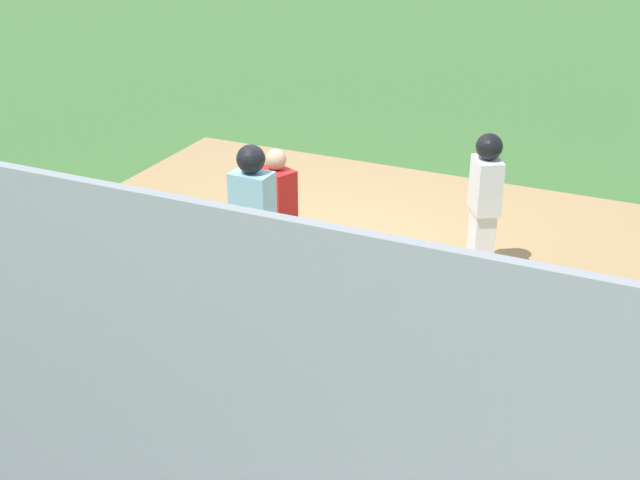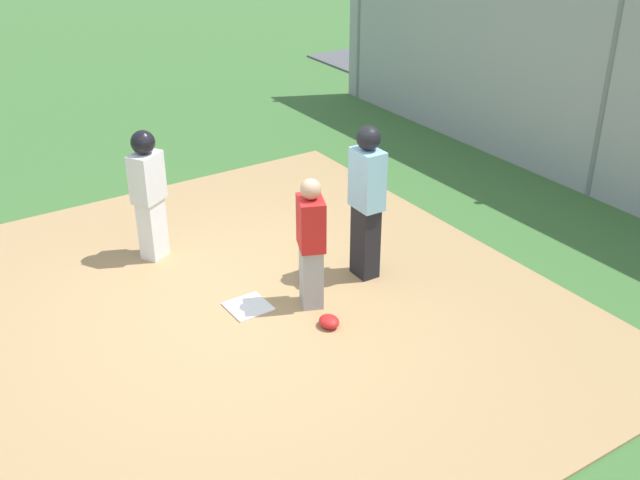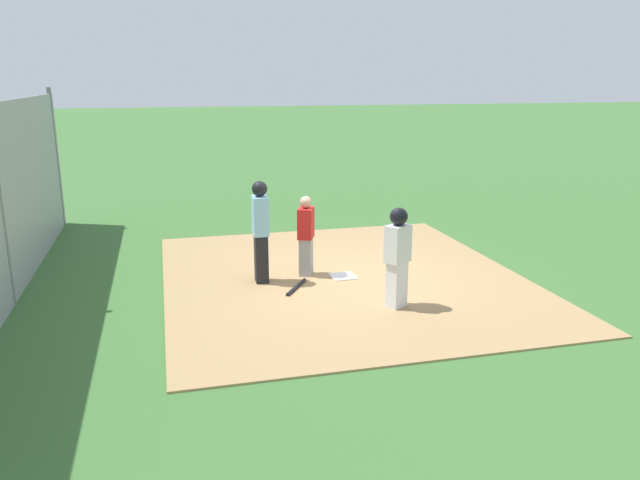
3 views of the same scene
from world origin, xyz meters
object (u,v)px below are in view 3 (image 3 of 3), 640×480
at_px(runner, 398,251).
at_px(catcher_mask, 305,264).
at_px(baseball_bat, 296,287).
at_px(home_plate, 343,276).
at_px(catcher, 306,235).
at_px(umpire, 261,229).

xyz_separation_m(runner, catcher_mask, (-2.44, -0.93, -0.85)).
height_order(runner, baseball_bat, runner).
relative_size(home_plate, runner, 0.27).
relative_size(catcher, catcher_mask, 6.16).
height_order(runner, catcher_mask, runner).
distance_m(umpire, runner, 2.58).
bearing_deg(umpire, catcher, 14.24).
bearing_deg(baseball_bat, runner, -98.94).
bearing_deg(catcher_mask, home_plate, 34.27).
xyz_separation_m(catcher, baseball_bat, (0.73, -0.35, -0.73)).
xyz_separation_m(catcher, catcher_mask, (-0.48, 0.09, -0.70)).
height_order(home_plate, umpire, umpire).
distance_m(home_plate, runner, 1.93).
distance_m(home_plate, catcher, 1.02).
height_order(umpire, catcher_mask, umpire).
bearing_deg(home_plate, catcher_mask, -145.73).
relative_size(baseball_bat, catcher_mask, 3.47).
xyz_separation_m(baseball_bat, catcher_mask, (-1.21, 0.44, 0.03)).
height_order(home_plate, baseball_bat, baseball_bat).
relative_size(runner, catcher_mask, 6.71).
bearing_deg(catcher_mask, baseball_bat, -19.77).
distance_m(umpire, catcher_mask, 1.48).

